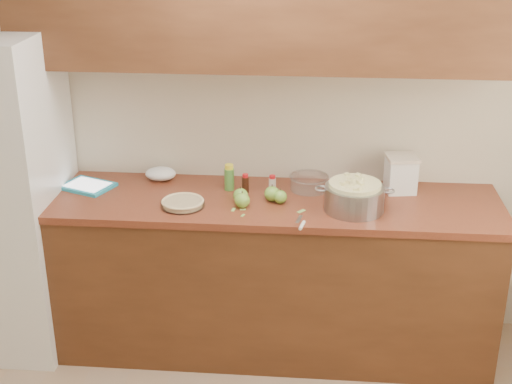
# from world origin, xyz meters

# --- Properties ---
(room_shell) EXTENTS (3.60, 3.60, 3.60)m
(room_shell) POSITION_xyz_m (0.00, 0.00, 1.30)
(room_shell) COLOR tan
(room_shell) RESTS_ON ground
(counter_run) EXTENTS (2.64, 0.68, 0.92)m
(counter_run) POSITION_xyz_m (0.00, 1.48, 0.46)
(counter_run) COLOR #593019
(counter_run) RESTS_ON ground
(upper_cabinets) EXTENTS (2.60, 0.34, 0.70)m
(upper_cabinets) POSITION_xyz_m (0.00, 1.63, 1.95)
(upper_cabinets) COLOR brown
(upper_cabinets) RESTS_ON room_shell
(pie) EXTENTS (0.23, 0.23, 0.04)m
(pie) POSITION_xyz_m (-0.38, 1.34, 0.94)
(pie) COLOR silver
(pie) RESTS_ON counter_run
(colander) EXTENTS (0.41, 0.31, 0.15)m
(colander) POSITION_xyz_m (0.52, 1.37, 0.99)
(colander) COLOR gray
(colander) RESTS_ON counter_run
(flour_canister) EXTENTS (0.19, 0.19, 0.21)m
(flour_canister) POSITION_xyz_m (0.78, 1.65, 1.02)
(flour_canister) COLOR white
(flour_canister) RESTS_ON counter_run
(tablet) EXTENTS (0.33, 0.29, 0.02)m
(tablet) POSITION_xyz_m (-0.96, 1.55, 0.93)
(tablet) COLOR #28A1C1
(tablet) RESTS_ON counter_run
(paring_knife) EXTENTS (0.05, 0.18, 0.02)m
(paring_knife) POSITION_xyz_m (0.25, 1.15, 0.93)
(paring_knife) COLOR gray
(paring_knife) RESTS_ON counter_run
(lemon_bottle) EXTENTS (0.05, 0.05, 0.15)m
(lemon_bottle) POSITION_xyz_m (-0.16, 1.59, 0.99)
(lemon_bottle) COLOR #4C8C38
(lemon_bottle) RESTS_ON counter_run
(cinnamon_shaker) EXTENTS (0.04, 0.04, 0.10)m
(cinnamon_shaker) POSITION_xyz_m (0.08, 1.58, 0.97)
(cinnamon_shaker) COLOR beige
(cinnamon_shaker) RESTS_ON counter_run
(vanilla_bottle) EXTENTS (0.04, 0.04, 0.11)m
(vanilla_bottle) POSITION_xyz_m (-0.07, 1.56, 0.97)
(vanilla_bottle) COLOR black
(vanilla_bottle) RESTS_ON counter_run
(mixing_bowl) EXTENTS (0.22, 0.22, 0.08)m
(mixing_bowl) POSITION_xyz_m (0.28, 1.63, 0.96)
(mixing_bowl) COLOR silver
(mixing_bowl) RESTS_ON counter_run
(paper_towel) EXTENTS (0.21, 0.19, 0.07)m
(paper_towel) POSITION_xyz_m (-0.57, 1.71, 0.96)
(paper_towel) COLOR white
(paper_towel) RESTS_ON counter_run
(apple_left) EXTENTS (0.08, 0.08, 0.09)m
(apple_left) POSITION_xyz_m (-0.08, 1.41, 0.96)
(apple_left) COLOR #72A838
(apple_left) RESTS_ON counter_run
(apple_center) EXTENTS (0.08, 0.08, 0.10)m
(apple_center) POSITION_xyz_m (0.09, 1.45, 0.96)
(apple_center) COLOR #72A838
(apple_center) RESTS_ON counter_run
(apple_front) EXTENTS (0.08, 0.08, 0.09)m
(apple_front) POSITION_xyz_m (-0.06, 1.35, 0.96)
(apple_front) COLOR #72A838
(apple_front) RESTS_ON counter_run
(apple_extra) EXTENTS (0.07, 0.07, 0.08)m
(apple_extra) POSITION_xyz_m (0.13, 1.43, 0.96)
(apple_extra) COLOR #72A838
(apple_extra) RESTS_ON counter_run
(peel_a) EXTENTS (0.02, 0.04, 0.00)m
(peel_a) POSITION_xyz_m (-0.11, 1.32, 0.92)
(peel_a) COLOR #95C761
(peel_a) RESTS_ON counter_run
(peel_b) EXTENTS (0.03, 0.02, 0.00)m
(peel_b) POSITION_xyz_m (-0.06, 1.32, 0.92)
(peel_b) COLOR #95C761
(peel_b) RESTS_ON counter_run
(peel_c) EXTENTS (0.05, 0.05, 0.00)m
(peel_c) POSITION_xyz_m (0.25, 1.33, 0.92)
(peel_c) COLOR #95C761
(peel_c) RESTS_ON counter_run
(peel_d) EXTENTS (0.02, 0.03, 0.00)m
(peel_d) POSITION_xyz_m (-0.05, 1.25, 0.92)
(peel_d) COLOR #95C761
(peel_d) RESTS_ON counter_run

